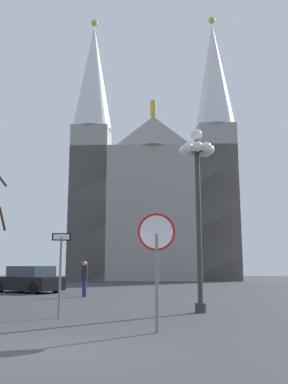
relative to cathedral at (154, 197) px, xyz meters
The scene contains 7 objects.
ground_plane 40.59m from the cathedral, 88.86° to the right, with size 120.00×120.00×0.00m, color #38383D.
cathedral is the anchor object (origin of this frame).
stop_sign 37.97m from the cathedral, 86.31° to the right, with size 0.88×0.09×2.69m.
one_way_arrow_sign 35.59m from the cathedral, 90.97° to the right, with size 0.55×0.15×2.44m.
street_lamp 33.49m from the cathedral, 83.82° to the right, with size 1.22×1.22×6.17m.
parked_car_near_black 25.62m from the cathedral, 103.72° to the right, with size 4.48×3.48×1.49m.
pedestrian_standing 27.69m from the cathedral, 93.91° to the right, with size 0.32×0.32×1.73m.
Camera 1 is at (2.16, -7.23, 1.46)m, focal length 38.38 mm.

